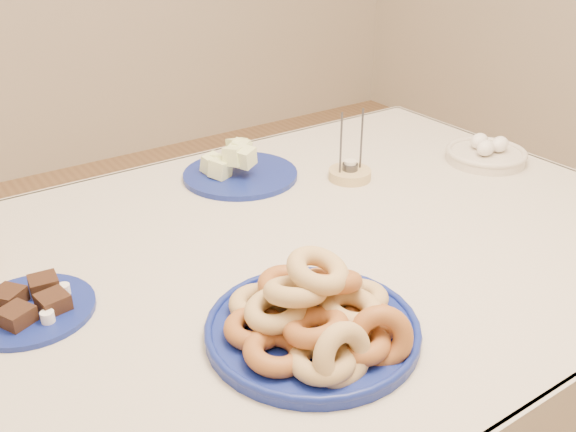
# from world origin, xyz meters

# --- Properties ---
(dining_table) EXTENTS (1.71, 1.11, 0.75)m
(dining_table) POSITION_xyz_m (0.00, 0.00, 0.64)
(dining_table) COLOR brown
(dining_table) RESTS_ON ground
(donut_platter) EXTENTS (0.38, 0.38, 0.16)m
(donut_platter) POSITION_xyz_m (-0.09, -0.26, 0.79)
(donut_platter) COLOR navy
(donut_platter) RESTS_ON dining_table
(melon_plate) EXTENTS (0.36, 0.36, 0.10)m
(melon_plate) POSITION_xyz_m (0.13, 0.35, 0.78)
(melon_plate) COLOR navy
(melon_plate) RESTS_ON dining_table
(brownie_plate) EXTENTS (0.26, 0.26, 0.04)m
(brownie_plate) POSITION_xyz_m (-0.44, 0.06, 0.76)
(brownie_plate) COLOR navy
(brownie_plate) RESTS_ON dining_table
(candle_holder) EXTENTS (0.11, 0.11, 0.17)m
(candle_holder) POSITION_xyz_m (0.35, 0.19, 0.77)
(candle_holder) COLOR tan
(candle_holder) RESTS_ON dining_table
(egg_bowl) EXTENTS (0.24, 0.24, 0.07)m
(egg_bowl) POSITION_xyz_m (0.71, 0.08, 0.77)
(egg_bowl) COLOR beige
(egg_bowl) RESTS_ON dining_table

